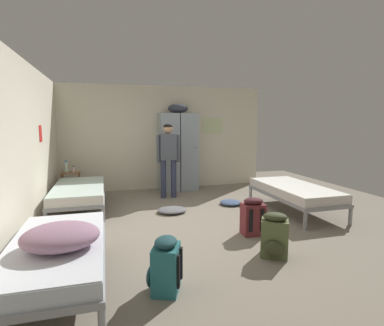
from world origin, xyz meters
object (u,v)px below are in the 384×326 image
(bed_left_rear, at_px, (79,191))
(water_bottle, at_px, (66,167))
(person_traveler, at_px, (168,154))
(backpack_olive, at_px, (275,236))
(bed_left_front, at_px, (57,252))
(bedding_heap, at_px, (61,236))
(lotion_bottle, at_px, (73,169))
(backpack_teal, at_px, (165,266))
(clothes_pile_denim, at_px, (231,202))
(bed_right, at_px, (294,191))
(shelf_unit, at_px, (71,182))
(locker_bank, at_px, (178,150))
(clothes_pile_grey, at_px, (172,210))
(backpack_maroon, at_px, (253,217))

(bed_left_rear, distance_m, water_bottle, 1.25)
(person_traveler, height_order, backpack_olive, person_traveler)
(bed_left_front, distance_m, bedding_heap, 0.30)
(water_bottle, xyz_separation_m, backpack_olive, (2.78, -3.85, -0.42))
(lotion_bottle, height_order, backpack_teal, lotion_bottle)
(bed_left_rear, xyz_separation_m, bed_left_front, (0.00, -2.76, 0.00))
(water_bottle, relative_size, clothes_pile_denim, 0.58)
(bed_right, xyz_separation_m, backpack_olive, (-1.37, -1.62, -0.12))
(bed_left_rear, height_order, bedding_heap, bedding_heap)
(bed_left_rear, bearing_deg, bed_left_front, -90.00)
(bed_left_front, xyz_separation_m, backpack_teal, (1.01, -0.34, -0.12))
(bedding_heap, bearing_deg, person_traveler, 64.02)
(shelf_unit, height_order, bedding_heap, bedding_heap)
(person_traveler, bearing_deg, locker_bank, 61.72)
(lotion_bottle, xyz_separation_m, clothes_pile_grey, (1.81, -1.63, -0.59))
(bed_left_rear, distance_m, backpack_teal, 3.26)
(shelf_unit, relative_size, backpack_olive, 1.04)
(shelf_unit, bearing_deg, person_traveler, -15.09)
(shelf_unit, distance_m, clothes_pile_grey, 2.53)
(person_traveler, bearing_deg, bed_right, -39.47)
(backpack_teal, relative_size, clothes_pile_grey, 1.04)
(locker_bank, relative_size, clothes_pile_grey, 3.90)
(bedding_heap, bearing_deg, backpack_maroon, 22.64)
(person_traveler, bearing_deg, clothes_pile_denim, -40.05)
(backpack_olive, bearing_deg, clothes_pile_denim, 79.79)
(backpack_maroon, bearing_deg, shelf_unit, 132.33)
(bed_left_rear, bearing_deg, backpack_olive, -47.65)
(shelf_unit, xyz_separation_m, clothes_pile_grey, (1.88, -1.67, -0.30))
(locker_bank, distance_m, backpack_maroon, 3.33)
(bed_left_rear, distance_m, bedding_heap, 2.96)
(bed_left_rear, bearing_deg, backpack_teal, -71.96)
(shelf_unit, xyz_separation_m, backpack_maroon, (2.79, -3.07, -0.09))
(shelf_unit, distance_m, backpack_maroon, 4.15)
(clothes_pile_grey, bearing_deg, shelf_unit, 138.40)
(clothes_pile_grey, bearing_deg, backpack_maroon, -56.84)
(bedding_heap, bearing_deg, backpack_olive, 6.33)
(person_traveler, height_order, backpack_teal, person_traveler)
(lotion_bottle, bearing_deg, bed_right, -28.55)
(bedding_heap, relative_size, backpack_teal, 1.26)
(bed_left_front, relative_size, backpack_teal, 3.45)
(backpack_teal, xyz_separation_m, clothes_pile_grey, (0.62, 2.58, -0.21))
(locker_bank, xyz_separation_m, bed_left_rear, (-2.18, -1.32, -0.59))
(bed_left_front, distance_m, person_traveler, 3.85)
(lotion_bottle, distance_m, backpack_teal, 4.39)
(backpack_teal, bearing_deg, bed_left_rear, 108.04)
(locker_bank, relative_size, bed_left_rear, 1.09)
(water_bottle, distance_m, lotion_bottle, 0.17)
(bed_left_front, distance_m, backpack_teal, 1.07)
(shelf_unit, xyz_separation_m, backpack_teal, (1.26, -4.25, -0.09))
(locker_bank, bearing_deg, backpack_maroon, -83.68)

